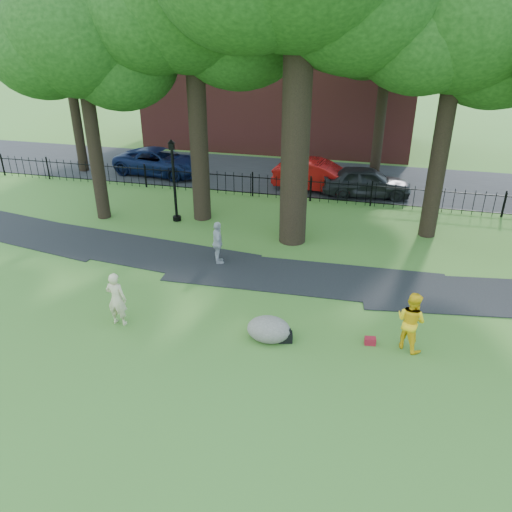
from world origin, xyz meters
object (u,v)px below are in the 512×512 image
(lamppost, at_px, (174,182))
(red_sedan, at_px, (319,176))
(boulder, at_px, (269,328))
(man, at_px, (411,321))
(woman, at_px, (117,299))

(lamppost, relative_size, red_sedan, 0.77)
(boulder, relative_size, lamppost, 0.34)
(man, distance_m, lamppost, 12.53)
(lamppost, bearing_deg, red_sedan, 33.31)
(boulder, bearing_deg, red_sedan, 91.64)
(woman, distance_m, man, 8.62)
(woman, relative_size, man, 0.98)
(woman, relative_size, red_sedan, 0.36)
(man, distance_m, red_sedan, 13.95)
(woman, height_order, lamppost, lamppost)
(man, distance_m, boulder, 4.01)
(man, xyz_separation_m, boulder, (-3.94, -0.55, -0.52))
(boulder, height_order, lamppost, lamppost)
(man, relative_size, boulder, 1.39)
(red_sedan, bearing_deg, boulder, -173.21)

